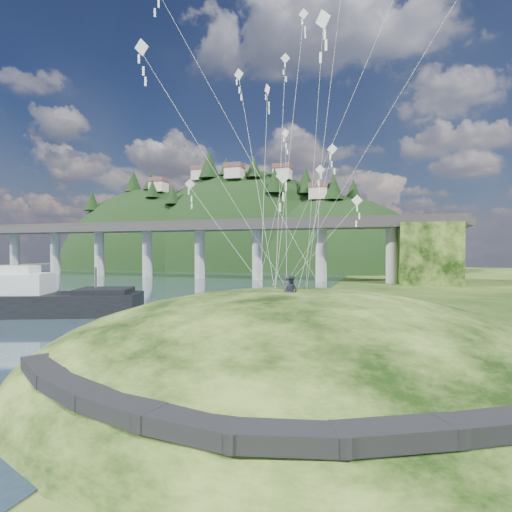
% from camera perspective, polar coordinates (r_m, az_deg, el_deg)
% --- Properties ---
extents(ground, '(320.00, 320.00, 0.00)m').
position_cam_1_polar(ground, '(27.01, -12.55, -15.19)').
color(ground, black).
rests_on(ground, ground).
extents(grass_hill, '(36.00, 32.00, 13.00)m').
position_cam_1_polar(grass_hill, '(26.45, 5.88, -18.94)').
color(grass_hill, black).
rests_on(grass_hill, ground).
extents(footpath, '(22.29, 5.84, 0.83)m').
position_cam_1_polar(footpath, '(14.86, -6.57, -20.46)').
color(footpath, black).
rests_on(footpath, ground).
extents(bridge, '(160.00, 11.00, 15.00)m').
position_cam_1_polar(bridge, '(100.57, -5.18, 2.24)').
color(bridge, '#2D2B2B').
rests_on(bridge, ground).
extents(far_ridge, '(153.00, 70.00, 94.50)m').
position_cam_1_polar(far_ridge, '(155.97, -3.39, -4.50)').
color(far_ridge, black).
rests_on(far_ridge, ground).
extents(work_barge, '(21.66, 13.06, 7.36)m').
position_cam_1_polar(work_barge, '(51.33, -28.41, -5.47)').
color(work_barge, black).
rests_on(work_barge, ground).
extents(wooden_dock, '(16.21, 4.26, 1.14)m').
position_cam_1_polar(wooden_dock, '(34.94, -10.70, -10.60)').
color(wooden_dock, '#382017').
rests_on(wooden_dock, ground).
extents(kite_flyers, '(1.55, 2.56, 1.93)m').
position_cam_1_polar(kite_flyers, '(24.15, 4.86, -2.81)').
color(kite_flyers, '#292D37').
rests_on(kite_flyers, ground).
extents(kite_swarm, '(19.73, 17.98, 15.76)m').
position_cam_1_polar(kite_swarm, '(27.05, 3.50, 23.03)').
color(kite_swarm, white).
rests_on(kite_swarm, ground).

